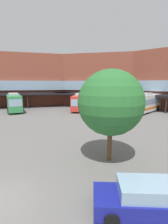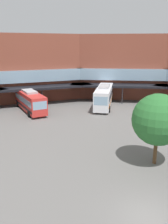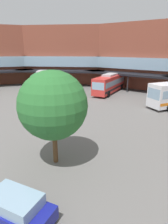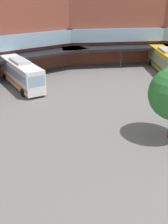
% 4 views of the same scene
% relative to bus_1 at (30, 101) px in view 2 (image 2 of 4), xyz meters
% --- Properties ---
extents(ground_plane, '(128.68, 128.68, 0.00)m').
position_rel_bus_1_xyz_m(ground_plane, '(9.77, -28.71, -1.85)').
color(ground_plane, slate).
extents(station_building, '(86.38, 41.39, 13.36)m').
position_rel_bus_1_xyz_m(station_building, '(9.77, -1.41, 4.59)').
color(station_building, brown).
rests_on(station_building, ground).
extents(bus_1, '(6.26, 11.28, 3.65)m').
position_rel_bus_1_xyz_m(bus_1, '(0.00, 0.00, 0.00)').
color(bus_1, red).
rests_on(bus_1, ground).
extents(bus_3, '(6.11, 12.22, 3.99)m').
position_rel_bus_1_xyz_m(bus_3, '(13.50, 1.39, 0.17)').
color(bus_3, white).
rests_on(bus_3, ground).
extents(plaza_tree, '(4.90, 4.90, 6.94)m').
position_rel_bus_1_xyz_m(plaza_tree, '(13.53, -21.55, 2.63)').
color(plaza_tree, brown).
rests_on(plaza_tree, ground).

